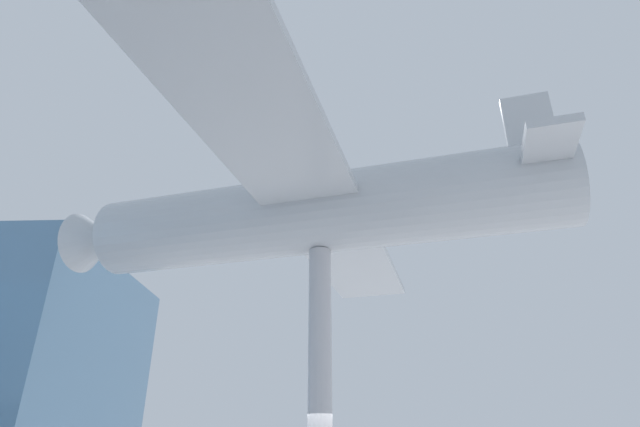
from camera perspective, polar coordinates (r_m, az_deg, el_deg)
support_pylon_central at (r=11.24m, az=0.00°, el=-19.04°), size 0.52×0.52×6.14m
suspended_airplane at (r=12.45m, az=-1.28°, el=-0.11°), size 14.68×13.31×3.45m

